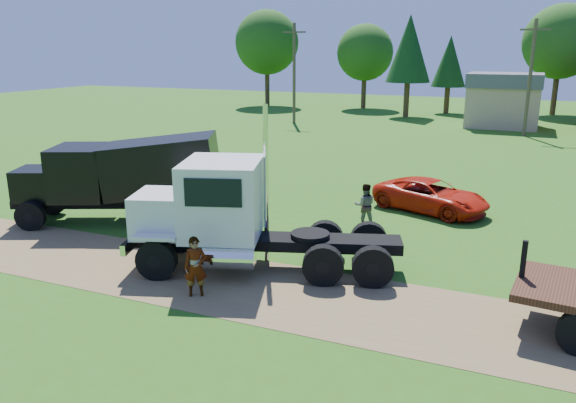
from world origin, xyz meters
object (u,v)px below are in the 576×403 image
at_px(white_semi_tractor, 226,214).
at_px(spectator_a, 196,267).
at_px(orange_pickup, 431,196).
at_px(black_dump_truck, 125,174).

distance_m(white_semi_tractor, spectator_a, 2.47).
relative_size(orange_pickup, spectator_a, 2.82).
bearing_deg(orange_pickup, black_dump_truck, 140.41).
bearing_deg(spectator_a, orange_pickup, 36.88).
height_order(white_semi_tractor, orange_pickup, white_semi_tractor).
bearing_deg(spectator_a, black_dump_truck, 111.28).
bearing_deg(orange_pickup, spectator_a, 178.03).
bearing_deg(black_dump_truck, white_semi_tractor, -47.77).
bearing_deg(white_semi_tractor, black_dump_truck, 137.97).
bearing_deg(orange_pickup, white_semi_tractor, 171.87).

